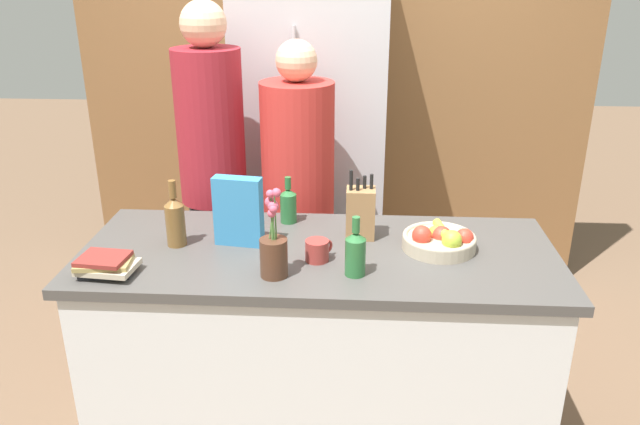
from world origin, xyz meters
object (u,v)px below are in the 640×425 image
Objects in this scene: flower_vase at (274,250)px; bottle_vinegar at (355,252)px; cereal_box at (238,211)px; bottle_wine at (175,220)px; person_at_sink at (213,168)px; book_stack at (106,265)px; coffee_mug at (317,250)px; fruit_bowl at (440,240)px; refrigerator at (312,140)px; person_in_blue at (298,191)px; bottle_oil at (288,204)px; knife_block at (360,213)px.

flower_vase is 0.29m from bottle_vinegar.
flower_vase is 1.20× the size of cereal_box.
bottle_wine is at bearing 163.42° from bottle_vinegar.
bottle_vinegar is 0.12× the size of person_at_sink.
person_at_sink is (-0.69, 0.83, 0.03)m from bottle_vinegar.
flower_vase is 0.61m from book_stack.
coffee_mug is 0.47× the size of bottle_vinegar.
flower_vase is (-0.62, -0.26, 0.06)m from fruit_bowl.
refrigerator is at bearing 80.43° from cereal_box.
bottle_oil is at bearing -64.14° from person_in_blue.
flower_vase is at bearing -56.57° from cereal_box.
flower_vase is at bearing -83.28° from person_at_sink.
bottle_vinegar is (0.29, -0.47, 0.01)m from bottle_oil.
bottle_wine is (-0.25, -0.02, -0.03)m from cereal_box.
bottle_vinegar is 1.08m from person_at_sink.
bottle_vinegar is at bearing -36.54° from coffee_mug.
person_at_sink is at bearing 145.11° from knife_block.
fruit_bowl is at bearing -48.96° from person_at_sink.
bottle_wine is at bearing 150.55° from flower_vase.
fruit_bowl is 0.33m from knife_block.
bottle_wine is at bearing -97.03° from person_in_blue.
person_at_sink is (-0.40, 0.36, 0.04)m from bottle_oil.
knife_block is 0.99m from book_stack.
cereal_box reaches higher than fruit_bowl.
person_at_sink reaches higher than bottle_oil.
person_at_sink is at bearing 138.40° from bottle_oil.
person_in_blue reaches higher than cereal_box.
fruit_bowl is 1.06× the size of bottle_wine.
knife_block is 0.34m from bottle_oil.
bottle_wine reaches higher than bottle_oil.
knife_block is 2.74× the size of coffee_mug.
knife_block reaches higher than cereal_box.
cereal_box is at bearing -79.32° from person_in_blue.
person_at_sink is at bearing -151.69° from person_in_blue.
knife_block is at bearing -75.68° from refrigerator.
flower_vase is 1.23× the size of bottle_wine.
refrigerator is 6.08× the size of flower_vase.
fruit_bowl reaches higher than coffee_mug.
bottle_wine is (-0.71, 0.21, 0.02)m from bottle_vinegar.
fruit_bowl is 1.25m from book_stack.
person_at_sink is (0.01, 0.62, 0.01)m from bottle_wine.
bottle_vinegar is at bearing -16.58° from bottle_wine.
bottle_wine is 0.76m from person_in_blue.
cereal_box is 0.52m from bottle_vinegar.
refrigerator reaches higher than person_at_sink.
bottle_wine is (0.18, 0.26, 0.07)m from book_stack.
bottle_wine is at bearing -178.80° from fruit_bowl.
refrigerator is 0.73m from person_at_sink.
bottle_vinegar is at bearing -26.98° from cereal_box.
person_at_sink reaches higher than flower_vase.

